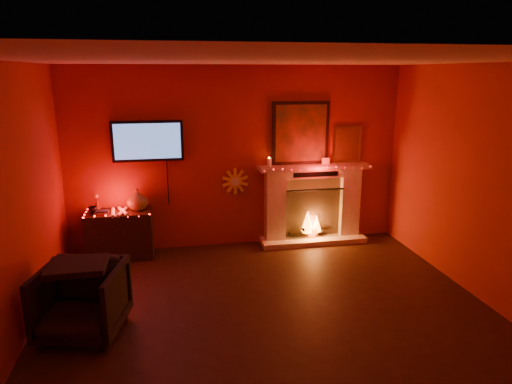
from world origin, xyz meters
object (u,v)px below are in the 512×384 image
(tv, at_px, (148,141))
(console_table, at_px, (121,231))
(sunburst_clock, at_px, (235,181))
(armchair, at_px, (82,301))
(fireplace, at_px, (312,196))

(tv, height_order, console_table, tv)
(tv, bearing_deg, sunburst_clock, 1.24)
(tv, relative_size, console_table, 1.24)
(tv, distance_m, console_table, 1.34)
(sunburst_clock, bearing_deg, console_table, -172.62)
(tv, xyz_separation_m, armchair, (-0.65, -2.18, -1.28))
(fireplace, bearing_deg, console_table, -177.47)
(console_table, distance_m, armchair, 2.00)
(armchair, bearing_deg, console_table, 96.53)
(fireplace, height_order, tv, fireplace)
(fireplace, xyz_separation_m, console_table, (-2.88, -0.13, -0.33))
(tv, distance_m, sunburst_clock, 1.41)
(fireplace, distance_m, tv, 2.61)
(sunburst_clock, relative_size, armchair, 0.50)
(sunburst_clock, xyz_separation_m, console_table, (-1.69, -0.22, -0.60))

